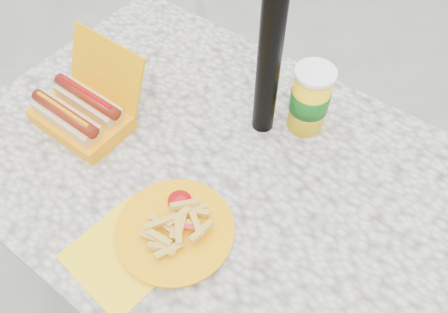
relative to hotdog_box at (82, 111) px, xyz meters
The scene contains 5 objects.
ground 0.86m from the hotdog_box, 14.43° to the left, with size 60.00×60.00×0.00m, color slate.
picnic_table 0.38m from the hotdog_box, 14.43° to the left, with size 1.20×0.80×0.75m.
hotdog_box is the anchor object (origin of this frame).
fries_plate 0.37m from the hotdog_box, 15.60° to the right, with size 0.27×0.31×0.05m.
soda_cup 0.52m from the hotdog_box, 36.11° to the left, with size 0.09×0.09×0.17m.
Camera 1 is at (0.34, -0.44, 1.53)m, focal length 35.00 mm.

